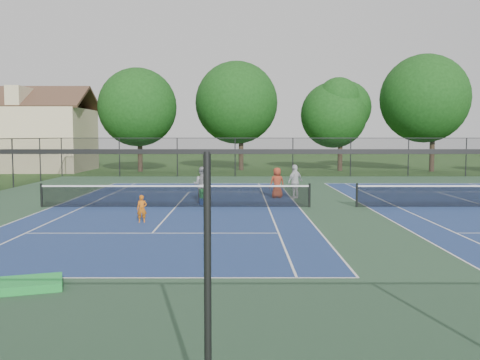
{
  "coord_description": "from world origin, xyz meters",
  "views": [
    {
      "loc": [
        -4.16,
        -23.54,
        3.16
      ],
      "look_at": [
        -4.14,
        -1.0,
        1.3
      ],
      "focal_mm": 40.0,
      "sensor_mm": 36.0,
      "label": 1
    }
  ],
  "objects_px": {
    "instructor": "(202,185)",
    "bystander_a": "(295,182)",
    "tree_back_b": "(241,99)",
    "bystander_c": "(277,183)",
    "tree_back_d": "(434,94)",
    "ball_crate": "(204,201)",
    "ball_hopper": "(204,193)",
    "tree_back_a": "(139,103)",
    "clapboard_house": "(32,137)",
    "child_player": "(142,209)",
    "tree_back_c": "(341,110)"
  },
  "relations": [
    {
      "from": "tree_back_b",
      "to": "tree_back_c",
      "type": "height_order",
      "value": "tree_back_b"
    },
    {
      "from": "tree_back_b",
      "to": "tree_back_c",
      "type": "relative_size",
      "value": 1.19
    },
    {
      "from": "instructor",
      "to": "tree_back_d",
      "type": "bearing_deg",
      "value": -118.22
    },
    {
      "from": "tree_back_c",
      "to": "bystander_c",
      "type": "xyz_separation_m",
      "value": [
        -7.24,
        -21.5,
        -4.7
      ]
    },
    {
      "from": "tree_back_a",
      "to": "bystander_a",
      "type": "xyz_separation_m",
      "value": [
        11.65,
        -20.69,
        -5.18
      ]
    },
    {
      "from": "tree_back_c",
      "to": "clapboard_house",
      "type": "distance_m",
      "value": 28.1
    },
    {
      "from": "tree_back_d",
      "to": "ball_crate",
      "type": "distance_m",
      "value": 30.53
    },
    {
      "from": "tree_back_a",
      "to": "clapboard_house",
      "type": "height_order",
      "value": "tree_back_a"
    },
    {
      "from": "ball_crate",
      "to": "clapboard_house",
      "type": "bearing_deg",
      "value": 125.5
    },
    {
      "from": "tree_back_b",
      "to": "tree_back_c",
      "type": "bearing_deg",
      "value": -6.34
    },
    {
      "from": "tree_back_d",
      "to": "child_player",
      "type": "distance_m",
      "value": 35.56
    },
    {
      "from": "clapboard_house",
      "to": "child_player",
      "type": "xyz_separation_m",
      "value": [
        15.27,
        -29.2,
        -2.59
      ]
    },
    {
      "from": "instructor",
      "to": "bystander_a",
      "type": "distance_m",
      "value": 4.91
    },
    {
      "from": "tree_back_d",
      "to": "ball_crate",
      "type": "xyz_separation_m",
      "value": [
        -18.82,
        -23.09,
        -6.67
      ]
    },
    {
      "from": "instructor",
      "to": "ball_crate",
      "type": "bearing_deg",
      "value": 112.42
    },
    {
      "from": "tree_back_a",
      "to": "instructor",
      "type": "height_order",
      "value": "tree_back_a"
    },
    {
      "from": "child_player",
      "to": "clapboard_house",
      "type": "bearing_deg",
      "value": 111.12
    },
    {
      "from": "tree_back_b",
      "to": "instructor",
      "type": "distance_m",
      "value": 25.17
    },
    {
      "from": "bystander_a",
      "to": "ball_hopper",
      "type": "distance_m",
      "value": 5.08
    },
    {
      "from": "tree_back_b",
      "to": "instructor",
      "type": "height_order",
      "value": "tree_back_b"
    },
    {
      "from": "child_player",
      "to": "bystander_c",
      "type": "distance_m",
      "value": 9.45
    },
    {
      "from": "tree_back_a",
      "to": "bystander_a",
      "type": "height_order",
      "value": "tree_back_a"
    },
    {
      "from": "ball_crate",
      "to": "ball_hopper",
      "type": "height_order",
      "value": "ball_hopper"
    },
    {
      "from": "tree_back_c",
      "to": "ball_hopper",
      "type": "bearing_deg",
      "value": -114.18
    },
    {
      "from": "tree_back_c",
      "to": "instructor",
      "type": "distance_m",
      "value": 26.27
    },
    {
      "from": "tree_back_b",
      "to": "child_player",
      "type": "distance_m",
      "value": 31.03
    },
    {
      "from": "clapboard_house",
      "to": "instructor",
      "type": "distance_m",
      "value": 29.07
    },
    {
      "from": "tree_back_b",
      "to": "ball_hopper",
      "type": "distance_m",
      "value": 25.88
    },
    {
      "from": "tree_back_c",
      "to": "bystander_a",
      "type": "bearing_deg",
      "value": -106.31
    },
    {
      "from": "clapboard_house",
      "to": "tree_back_d",
      "type": "bearing_deg",
      "value": -1.59
    },
    {
      "from": "tree_back_a",
      "to": "ball_crate",
      "type": "height_order",
      "value": "tree_back_a"
    },
    {
      "from": "tree_back_c",
      "to": "bystander_c",
      "type": "height_order",
      "value": "tree_back_c"
    },
    {
      "from": "bystander_a",
      "to": "bystander_c",
      "type": "bearing_deg",
      "value": -55.27
    },
    {
      "from": "tree_back_c",
      "to": "clapboard_house",
      "type": "relative_size",
      "value": 0.78
    },
    {
      "from": "instructor",
      "to": "clapboard_house",
      "type": "bearing_deg",
      "value": -41.98
    },
    {
      "from": "tree_back_b",
      "to": "bystander_c",
      "type": "bearing_deg",
      "value": -85.54
    },
    {
      "from": "bystander_c",
      "to": "bystander_a",
      "type": "bearing_deg",
      "value": 154.33
    },
    {
      "from": "tree_back_b",
      "to": "tree_back_a",
      "type": "bearing_deg",
      "value": -167.47
    },
    {
      "from": "tree_back_b",
      "to": "clapboard_house",
      "type": "distance_m",
      "value": 19.35
    },
    {
      "from": "instructor",
      "to": "bystander_c",
      "type": "distance_m",
      "value": 4.17
    },
    {
      "from": "clapboard_house",
      "to": "ball_crate",
      "type": "relative_size",
      "value": 27.09
    },
    {
      "from": "tree_back_d",
      "to": "ball_hopper",
      "type": "xyz_separation_m",
      "value": [
        -18.82,
        -23.09,
        -6.3
      ]
    },
    {
      "from": "bystander_a",
      "to": "bystander_c",
      "type": "distance_m",
      "value": 0.92
    },
    {
      "from": "child_player",
      "to": "bystander_a",
      "type": "distance_m",
      "value": 9.85
    },
    {
      "from": "tree_back_b",
      "to": "instructor",
      "type": "relative_size",
      "value": 5.83
    },
    {
      "from": "child_player",
      "to": "tree_back_c",
      "type": "bearing_deg",
      "value": 59.95
    },
    {
      "from": "bystander_a",
      "to": "ball_hopper",
      "type": "bearing_deg",
      "value": -15.01
    },
    {
      "from": "tree_back_b",
      "to": "ball_crate",
      "type": "relative_size",
      "value": 25.16
    },
    {
      "from": "clapboard_house",
      "to": "bystander_c",
      "type": "height_order",
      "value": "clapboard_house"
    },
    {
      "from": "tree_back_a",
      "to": "clapboard_house",
      "type": "relative_size",
      "value": 0.85
    }
  ]
}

